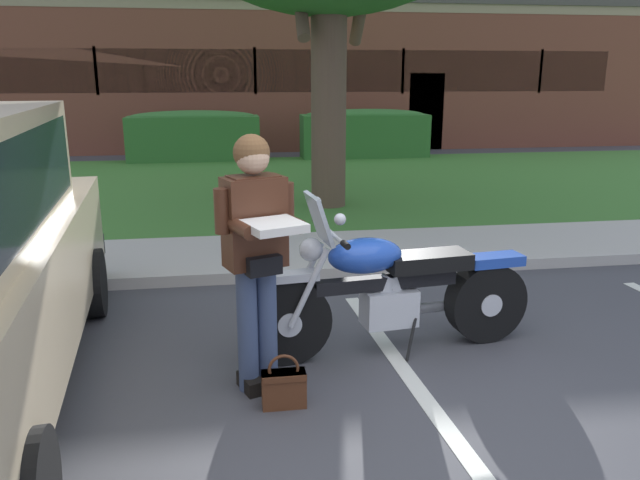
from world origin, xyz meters
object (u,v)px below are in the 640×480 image
object	(u,v)px
motorcycle	(402,289)
handbag	(284,386)
brick_building	(248,75)
rider_person	(256,245)
hedge_center_left	(364,133)
hedge_left	(194,135)

from	to	relation	value
motorcycle	handbag	distance (m)	1.25
handbag	brick_building	bearing A→B (deg)	88.22
rider_person	hedge_center_left	bearing A→B (deg)	73.85
handbag	motorcycle	bearing A→B (deg)	36.40
motorcycle	rider_person	distance (m)	1.30
motorcycle	rider_person	size ratio (longest dim) A/B	1.31
hedge_center_left	brick_building	world-z (taller)	brick_building
brick_building	rider_person	bearing A→B (deg)	-92.24
rider_person	hedge_left	size ratio (longest dim) A/B	0.55
rider_person	hedge_center_left	world-z (taller)	rider_person
rider_person	handbag	size ratio (longest dim) A/B	4.74
brick_building	handbag	bearing A→B (deg)	-91.78
rider_person	handbag	xyz separation A→B (m)	(0.14, -0.27, -0.86)
handbag	hedge_left	xyz separation A→B (m)	(-1.03, 11.67, 0.51)
hedge_center_left	motorcycle	bearing A→B (deg)	-101.34
rider_person	handbag	world-z (taller)	rider_person
rider_person	handbag	distance (m)	0.91
rider_person	hedge_left	distance (m)	11.44
motorcycle	handbag	world-z (taller)	motorcycle
brick_building	hedge_left	bearing A→B (deg)	-103.48
motorcycle	hedge_left	distance (m)	11.14
hedge_center_left	hedge_left	bearing A→B (deg)	180.00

